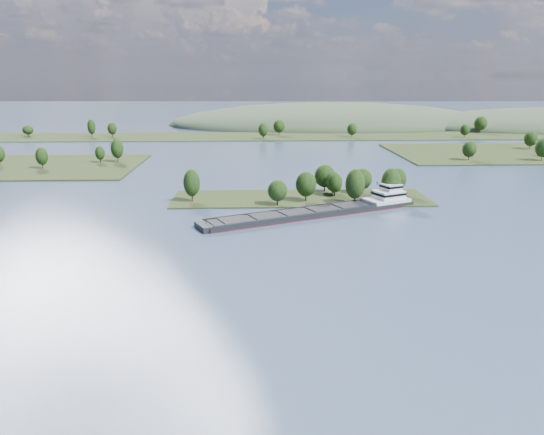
{
  "coord_description": "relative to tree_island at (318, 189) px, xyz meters",
  "views": [
    {
      "loc": [
        -19.12,
        -22.95,
        47.09
      ],
      "look_at": [
        -13.17,
        130.0,
        6.0
      ],
      "focal_mm": 35.0,
      "sensor_mm": 36.0,
      "label": 1
    }
  ],
  "objects": [
    {
      "name": "tree_island",
      "position": [
        0.0,
        0.0,
        0.0
      ],
      "size": [
        100.0,
        31.17,
        14.56
      ],
      "color": "#232F15",
      "rests_on": "ground"
    },
    {
      "name": "cargo_barge",
      "position": [
        0.24,
        -22.04,
        -2.72
      ],
      "size": [
        79.12,
        43.06,
        11.16
      ],
      "color": "black",
      "rests_on": "ground"
    },
    {
      "name": "ground",
      "position": [
        -6.86,
        -58.99,
        -4.13
      ],
      "size": [
        1800.0,
        1800.0,
        0.0
      ],
      "primitive_type": "plane",
      "color": "#394963",
      "rests_on": "ground"
    },
    {
      "name": "hill_west",
      "position": [
        53.14,
        321.01,
        -4.13
      ],
      "size": [
        320.0,
        160.0,
        44.0
      ],
      "primitive_type": "ellipsoid",
      "color": "#34452F",
      "rests_on": "ground"
    },
    {
      "name": "back_shoreline",
      "position": [
        3.37,
        220.9,
        -3.38
      ],
      "size": [
        900.0,
        60.0,
        15.02
      ],
      "color": "#232F15",
      "rests_on": "ground"
    }
  ]
}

